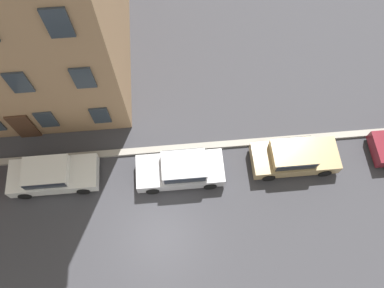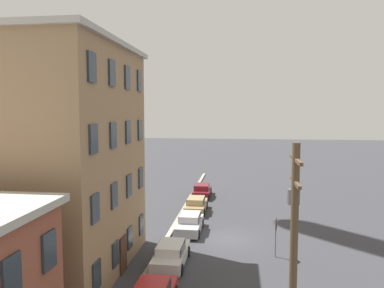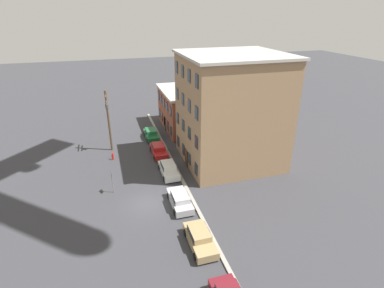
# 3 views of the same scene
# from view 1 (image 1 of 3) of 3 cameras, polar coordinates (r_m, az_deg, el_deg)

# --- Properties ---
(ground_plane) EXTENTS (200.00, 200.00, 0.00)m
(ground_plane) POSITION_cam_1_polar(r_m,az_deg,el_deg) (18.75, -4.88, -13.66)
(ground_plane) COLOR #38383D
(kerb_strip) EXTENTS (56.00, 0.36, 0.16)m
(kerb_strip) POSITION_cam_1_polar(r_m,az_deg,el_deg) (20.03, -5.56, -0.90)
(kerb_strip) COLOR #9E998E
(kerb_strip) RESTS_ON ground_plane
(car_white) EXTENTS (4.40, 1.92, 1.43)m
(car_white) POSITION_cam_1_polar(r_m,az_deg,el_deg) (20.00, -20.68, -4.32)
(car_white) COLOR silver
(car_white) RESTS_ON ground_plane
(car_silver) EXTENTS (4.40, 1.92, 1.43)m
(car_silver) POSITION_cam_1_polar(r_m,az_deg,el_deg) (18.82, -1.63, -3.84)
(car_silver) COLOR #B7B7BC
(car_silver) RESTS_ON ground_plane
(car_tan) EXTENTS (4.40, 1.92, 1.43)m
(car_tan) POSITION_cam_1_polar(r_m,az_deg,el_deg) (19.77, 15.28, -1.83)
(car_tan) COLOR tan
(car_tan) RESTS_ON ground_plane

